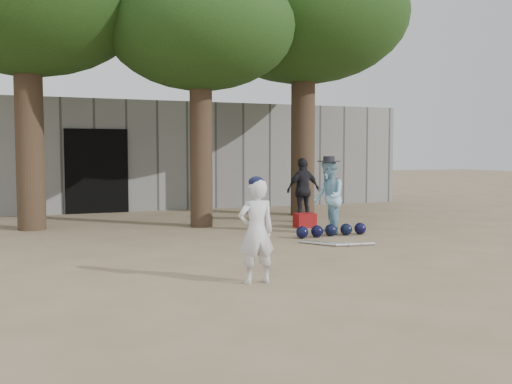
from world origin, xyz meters
name	(u,v)px	position (x,y,z in m)	size (l,w,h in m)	color
ground	(243,264)	(0.00, 0.00, 0.00)	(70.00, 70.00, 0.00)	#937C5E
boy_player	(256,232)	(-0.26, -1.19, 0.63)	(0.46, 0.30, 1.27)	silver
spectator_blue	(329,197)	(2.56, 2.15, 0.72)	(0.70, 0.55, 1.45)	#93CAE3
spectator_dark	(303,190)	(2.99, 4.12, 0.73)	(0.86, 0.36, 1.47)	black
red_bag	(305,220)	(2.59, 3.23, 0.15)	(0.42, 0.32, 0.30)	maroon
back_building	(128,155)	(0.00, 10.33, 1.50)	(16.00, 5.24, 3.00)	gray
helmet_row	(332,230)	(2.49, 1.89, 0.12)	(1.51, 0.30, 0.23)	black
bat_pile	(336,244)	(2.05, 0.93, 0.03)	(1.13, 0.75, 0.06)	silver
tree_row	(196,14)	(0.74, 5.02, 4.69)	(11.40, 5.80, 6.69)	brown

